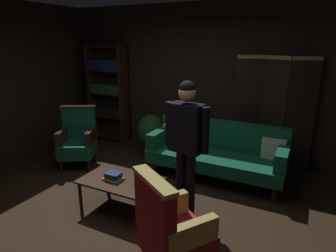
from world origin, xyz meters
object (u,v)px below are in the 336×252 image
Objects in this scene: velvet_couch at (217,150)px; coffee_table at (121,183)px; folding_screen at (273,112)px; standing_figure at (186,138)px; armchair_wing_left at (78,139)px; bookshelf at (108,91)px; potted_plant at (151,133)px; book_navy_cloth at (113,174)px; book_tan_leather at (113,179)px; book_green_cloth at (113,177)px; armchair_gilt_accent at (171,229)px.

coffee_table is (-0.81, -1.48, -0.08)m from velvet_couch.
coffee_table is (-1.49, -2.24, -0.61)m from folding_screen.
velvet_couch is at bearing 89.28° from standing_figure.
bookshelf is at bearing 106.37° from armchair_wing_left.
potted_plant is 1.85m from book_navy_cloth.
standing_figure is at bearing -13.62° from armchair_wing_left.
book_tan_leather is (1.82, -2.28, -0.64)m from bookshelf.
coffee_table is at bearing 35.15° from book_green_cloth.
velvet_couch reaches higher than book_green_cloth.
velvet_couch is (2.70, -0.74, -0.63)m from bookshelf.
bookshelf is 2.98m from book_green_cloth.
armchair_gilt_accent is at bearing -98.08° from folding_screen.
folding_screen is 2.81m from book_navy_cloth.
armchair_wing_left is at bearing 148.54° from book_green_cloth.
book_green_cloth is at bearing 0.00° from book_navy_cloth.
folding_screen is at bearing 55.59° from book_tan_leather.
bookshelf is 1.59m from armchair_wing_left.
standing_figure is 2.08× the size of potted_plant.
folding_screen is at bearing 70.51° from standing_figure.
velvet_couch is 2.59× the size of potted_plant.
book_tan_leather is at bearing -160.41° from standing_figure.
potted_plant is 1.85m from book_green_cloth.
book_navy_cloth is at bearing -124.41° from folding_screen.
book_tan_leather is 0.03m from book_green_cloth.
standing_figure is at bearing -109.49° from folding_screen.
book_navy_cloth reaches higher than book_green_cloth.
velvet_couch is at bearing 60.12° from book_green_cloth.
potted_plant is (-2.05, -0.50, -0.51)m from folding_screen.
bookshelf is 2.97m from book_navy_cloth.
book_tan_leather is (-0.88, -1.53, -0.02)m from velvet_couch.
coffee_table is 5.24× the size of book_navy_cloth.
bookshelf is at bearing 128.62° from book_green_cloth.
velvet_couch is at bearing 61.40° from coffee_table.
book_navy_cloth is (-0.87, -0.31, -0.52)m from standing_figure.
potted_plant is (-1.34, 1.48, -0.55)m from standing_figure.
book_green_cloth is (-0.87, -0.31, -0.56)m from standing_figure.
standing_figure is 1.08m from book_green_cloth.
book_navy_cloth is (0.48, -1.79, 0.03)m from potted_plant.
standing_figure is at bearing 19.59° from book_tan_leather.
book_green_cloth is (1.40, -0.86, -0.03)m from armchair_wing_left.
book_green_cloth is at bearing 149.85° from armchair_gilt_accent.
armchair_gilt_accent is at bearing -83.13° from velvet_couch.
potted_plant is 3.57× the size of book_tan_leather.
armchair_gilt_accent is 1.27× the size of potted_plant.
book_navy_cloth is at bearing 149.85° from armchair_gilt_accent.
folding_screen is 1.83× the size of armchair_wing_left.
book_navy_cloth is at bearing -51.38° from bookshelf.
book_tan_leather is 1.21× the size of book_navy_cloth.
armchair_gilt_accent is 1.33m from book_green_cloth.
book_navy_cloth is at bearing -119.88° from velvet_couch.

